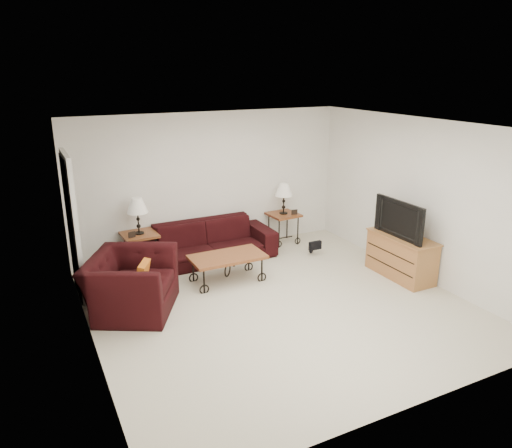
# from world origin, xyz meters

# --- Properties ---
(ground) EXTENTS (5.00, 5.00, 0.00)m
(ground) POSITION_xyz_m (0.00, 0.00, 0.00)
(ground) COLOR beige
(ground) RESTS_ON ground
(wall_back) EXTENTS (5.00, 0.02, 2.50)m
(wall_back) POSITION_xyz_m (0.00, 2.50, 1.25)
(wall_back) COLOR silver
(wall_back) RESTS_ON ground
(wall_front) EXTENTS (5.00, 0.02, 2.50)m
(wall_front) POSITION_xyz_m (0.00, -2.50, 1.25)
(wall_front) COLOR silver
(wall_front) RESTS_ON ground
(wall_left) EXTENTS (0.02, 5.00, 2.50)m
(wall_left) POSITION_xyz_m (-2.50, 0.00, 1.25)
(wall_left) COLOR silver
(wall_left) RESTS_ON ground
(wall_right) EXTENTS (0.02, 5.00, 2.50)m
(wall_right) POSITION_xyz_m (2.50, 0.00, 1.25)
(wall_right) COLOR silver
(wall_right) RESTS_ON ground
(ceiling) EXTENTS (5.00, 5.00, 0.00)m
(ceiling) POSITION_xyz_m (0.00, 0.00, 2.50)
(ceiling) COLOR white
(ceiling) RESTS_ON wall_back
(doorway) EXTENTS (0.08, 0.94, 2.04)m
(doorway) POSITION_xyz_m (-2.47, 1.65, 1.02)
(doorway) COLOR black
(doorway) RESTS_ON ground
(sofa) EXTENTS (2.29, 0.90, 0.67)m
(sofa) POSITION_xyz_m (-0.26, 2.02, 0.33)
(sofa) COLOR black
(sofa) RESTS_ON ground
(side_table_left) EXTENTS (0.58, 0.58, 0.60)m
(side_table_left) POSITION_xyz_m (-1.40, 2.20, 0.30)
(side_table_left) COLOR brown
(side_table_left) RESTS_ON ground
(side_table_right) EXTENTS (0.57, 0.57, 0.58)m
(side_table_right) POSITION_xyz_m (1.33, 2.20, 0.29)
(side_table_right) COLOR brown
(side_table_right) RESTS_ON ground
(lamp_left) EXTENTS (0.36, 0.36, 0.60)m
(lamp_left) POSITION_xyz_m (-1.40, 2.20, 0.90)
(lamp_left) COLOR black
(lamp_left) RESTS_ON side_table_left
(lamp_right) EXTENTS (0.35, 0.35, 0.58)m
(lamp_right) POSITION_xyz_m (1.33, 2.20, 0.88)
(lamp_right) COLOR black
(lamp_right) RESTS_ON side_table_right
(photo_frame_left) EXTENTS (0.12, 0.04, 0.10)m
(photo_frame_left) POSITION_xyz_m (-1.55, 2.05, 0.65)
(photo_frame_left) COLOR black
(photo_frame_left) RESTS_ON side_table_left
(photo_frame_right) EXTENTS (0.12, 0.03, 0.10)m
(photo_frame_right) POSITION_xyz_m (1.48, 2.05, 0.63)
(photo_frame_right) COLOR black
(photo_frame_right) RESTS_ON side_table_right
(coffee_table) EXTENTS (1.15, 0.63, 0.43)m
(coffee_table) POSITION_xyz_m (-0.32, 1.05, 0.22)
(coffee_table) COLOR brown
(coffee_table) RESTS_ON ground
(armchair) EXTENTS (1.52, 1.59, 0.80)m
(armchair) POSITION_xyz_m (-1.88, 0.75, 0.40)
(armchair) COLOR black
(armchair) RESTS_ON ground
(throw_pillow) EXTENTS (0.26, 0.36, 0.36)m
(throw_pillow) POSITION_xyz_m (-1.73, 0.70, 0.52)
(throw_pillow) COLOR #C85619
(throw_pillow) RESTS_ON armchair
(tv_stand) EXTENTS (0.48, 1.14, 0.68)m
(tv_stand) POSITION_xyz_m (2.23, -0.01, 0.34)
(tv_stand) COLOR #A2743C
(tv_stand) RESTS_ON ground
(television) EXTENTS (0.13, 1.02, 0.59)m
(television) POSITION_xyz_m (2.21, -0.01, 0.98)
(television) COLOR black
(television) RESTS_ON tv_stand
(backpack) EXTENTS (0.45, 0.40, 0.47)m
(backpack) POSITION_xyz_m (1.50, 1.48, 0.24)
(backpack) COLOR black
(backpack) RESTS_ON ground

